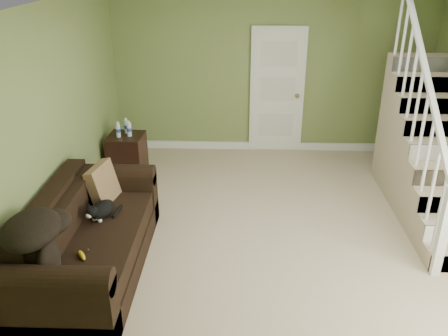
# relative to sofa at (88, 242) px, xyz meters

# --- Properties ---
(floor) EXTENTS (5.00, 5.50, 0.01)m
(floor) POSITION_rel_sofa_xyz_m (2.02, 0.68, -0.34)
(floor) COLOR tan
(floor) RESTS_ON ground
(ceiling) EXTENTS (5.00, 5.50, 0.01)m
(ceiling) POSITION_rel_sofa_xyz_m (2.02, 0.68, 2.26)
(ceiling) COLOR white
(ceiling) RESTS_ON wall_back
(wall_back) EXTENTS (5.00, 0.04, 2.60)m
(wall_back) POSITION_rel_sofa_xyz_m (2.02, 3.43, 0.96)
(wall_back) COLOR olive
(wall_back) RESTS_ON floor
(wall_front) EXTENTS (5.00, 0.04, 2.60)m
(wall_front) POSITION_rel_sofa_xyz_m (2.02, -2.07, 0.96)
(wall_front) COLOR olive
(wall_front) RESTS_ON floor
(wall_left) EXTENTS (0.04, 5.50, 2.60)m
(wall_left) POSITION_rel_sofa_xyz_m (-0.48, 0.68, 0.96)
(wall_left) COLOR olive
(wall_left) RESTS_ON floor
(baseboard_back) EXTENTS (5.00, 0.04, 0.12)m
(baseboard_back) POSITION_rel_sofa_xyz_m (2.02, 3.40, -0.28)
(baseboard_back) COLOR white
(baseboard_back) RESTS_ON floor
(baseboard_left) EXTENTS (0.04, 5.50, 0.12)m
(baseboard_left) POSITION_rel_sofa_xyz_m (-0.45, 0.68, -0.28)
(baseboard_left) COLOR white
(baseboard_left) RESTS_ON floor
(door) EXTENTS (0.86, 0.12, 2.02)m
(door) POSITION_rel_sofa_xyz_m (2.12, 3.38, 0.67)
(door) COLOR white
(door) RESTS_ON floor
(staircase) EXTENTS (1.00, 2.51, 2.82)m
(staircase) POSITION_rel_sofa_xyz_m (4.01, 1.64, 0.30)
(staircase) COLOR tan
(staircase) RESTS_ON floor
(sofa) EXTENTS (0.97, 2.24, 0.89)m
(sofa) POSITION_rel_sofa_xyz_m (0.00, 0.00, 0.00)
(sofa) COLOR black
(sofa) RESTS_ON floor
(side_table) EXTENTS (0.53, 0.53, 0.83)m
(side_table) POSITION_rel_sofa_xyz_m (-0.13, 2.37, -0.03)
(side_table) COLOR black
(side_table) RESTS_ON floor
(cat) EXTENTS (0.30, 0.51, 0.24)m
(cat) POSITION_rel_sofa_xyz_m (0.10, 0.25, 0.23)
(cat) COLOR black
(cat) RESTS_ON sofa
(banana) EXTENTS (0.13, 0.17, 0.05)m
(banana) POSITION_rel_sofa_xyz_m (0.10, -0.46, 0.17)
(banana) COLOR yellow
(banana) RESTS_ON sofa
(throw_pillow) EXTENTS (0.30, 0.49, 0.47)m
(throw_pillow) POSITION_rel_sofa_xyz_m (0.01, 0.65, 0.33)
(throw_pillow) COLOR #513220
(throw_pillow) RESTS_ON sofa
(throw_blanket) EXTENTS (0.66, 0.75, 0.26)m
(throw_blanket) POSITION_rel_sofa_xyz_m (-0.21, -0.68, 0.58)
(throw_blanket) COLOR black
(throw_blanket) RESTS_ON sofa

